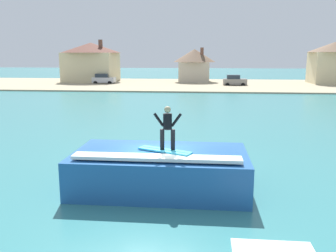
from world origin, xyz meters
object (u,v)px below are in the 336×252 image
object	(u,v)px
surfer	(168,126)
tree_tall_bare	(319,58)
house_with_chimney	(91,61)
car_near_shore	(104,79)
surfboard	(165,151)
house_small_cottage	(194,64)
car_far_shore	(234,81)
house_gabled_white	(333,61)
wave_crest	(160,170)

from	to	relation	value
surfer	tree_tall_bare	world-z (taller)	tree_tall_bare
house_with_chimney	car_near_shore	bearing A→B (deg)	-51.55
surfboard	tree_tall_bare	distance (m)	61.83
house_with_chimney	house_small_cottage	size ratio (longest dim) A/B	1.44
surfer	car_far_shore	bearing A→B (deg)	82.62
surfer	house_with_chimney	world-z (taller)	house_with_chimney
house_small_cottage	surfboard	bearing A→B (deg)	-89.48
house_with_chimney	house_gabled_white	xyz separation A→B (m)	(43.15, -0.96, 0.02)
car_far_shore	tree_tall_bare	distance (m)	19.03
wave_crest	car_far_shore	size ratio (longest dim) A/B	1.73
surfboard	tree_tall_bare	world-z (taller)	tree_tall_bare
car_near_shore	house_gabled_white	world-z (taller)	house_gabled_white
car_near_shore	house_with_chimney	bearing A→B (deg)	128.45
surfboard	house_gabled_white	distance (m)	58.23
surfer	car_near_shore	bearing A→B (deg)	108.15
surfer	wave_crest	bearing A→B (deg)	124.69
surfer	house_small_cottage	distance (m)	54.90
wave_crest	house_gabled_white	bearing A→B (deg)	65.79
car_near_shore	house_with_chimney	world-z (taller)	house_with_chimney
car_far_shore	surfer	bearing A→B (deg)	-97.38
wave_crest	house_small_cottage	size ratio (longest dim) A/B	0.86
car_far_shore	house_small_cottage	bearing A→B (deg)	133.94
house_with_chimney	tree_tall_bare	size ratio (longest dim) A/B	1.89
house_with_chimney	house_gabled_white	distance (m)	43.16
car_near_shore	tree_tall_bare	size ratio (longest dim) A/B	0.66
tree_tall_bare	wave_crest	bearing A→B (deg)	-111.49
surfer	house_small_cottage	size ratio (longest dim) A/B	0.21
house_gabled_white	surfboard	bearing A→B (deg)	-113.79
surfer	tree_tall_bare	size ratio (longest dim) A/B	0.27
wave_crest	house_small_cottage	distance (m)	54.48
car_far_shore	house_with_chimney	world-z (taller)	house_with_chimney
wave_crest	house_gabled_white	xyz separation A→B (m)	(23.70, 52.73, 3.26)
car_near_shore	surfer	bearing A→B (deg)	-71.85
house_gabled_white	house_with_chimney	bearing A→B (deg)	178.73
wave_crest	car_far_shore	distance (m)	47.81
wave_crest	house_gabled_white	size ratio (longest dim) A/B	0.73
car_far_shore	house_small_cottage	xyz separation A→B (m)	(-6.79, 7.05, 2.55)
surfboard	surfer	xyz separation A→B (m)	(0.10, 0.04, 0.92)
surfboard	house_with_chimney	xyz separation A→B (m)	(-19.68, 54.20, 2.34)
house_gabled_white	car_near_shore	bearing A→B (deg)	-175.13
surfer	tree_tall_bare	xyz separation A→B (m)	(22.15, 57.58, 1.94)
car_far_shore	house_with_chimney	xyz separation A→B (m)	(-25.98, 6.32, 3.07)
surfboard	house_small_cottage	size ratio (longest dim) A/B	0.27
house_with_chimney	wave_crest	bearing A→B (deg)	-70.08
surfboard	house_with_chimney	size ratio (longest dim) A/B	0.19
wave_crest	house_with_chimney	size ratio (longest dim) A/B	0.59
surfboard	house_gabled_white	size ratio (longest dim) A/B	0.23
car_near_shore	house_gabled_white	bearing A→B (deg)	4.87
tree_tall_bare	house_gabled_white	bearing A→B (deg)	-74.41
wave_crest	car_near_shore	xyz separation A→B (m)	(-16.00, 49.34, 0.17)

